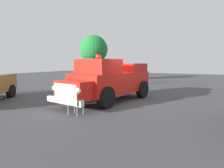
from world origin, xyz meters
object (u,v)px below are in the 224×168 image
object	(u,v)px
lawn_chair_by_car	(74,101)
oak_tree_left	(94,50)
vintage_fire_truck	(109,80)
traffic_cone	(127,86)

from	to	relation	value
lawn_chair_by_car	oak_tree_left	distance (m)	14.76
lawn_chair_by_car	vintage_fire_truck	bearing A→B (deg)	-176.82
traffic_cone	oak_tree_left	bearing A→B (deg)	-125.90
vintage_fire_truck	lawn_chair_by_car	distance (m)	3.42
oak_tree_left	traffic_cone	bearing A→B (deg)	54.10
vintage_fire_truck	oak_tree_left	size ratio (longest dim) A/B	1.19
vintage_fire_truck	lawn_chair_by_car	size ratio (longest dim) A/B	6.10
vintage_fire_truck	traffic_cone	bearing A→B (deg)	-168.48
vintage_fire_truck	oak_tree_left	bearing A→B (deg)	-142.50
vintage_fire_truck	oak_tree_left	xyz separation A→B (m)	(-9.16, -7.03, 2.41)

